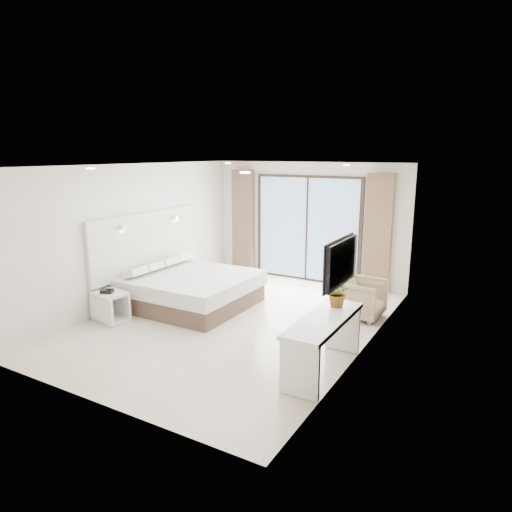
{
  "coord_description": "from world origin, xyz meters",
  "views": [
    {
      "loc": [
        4.09,
        -6.41,
        2.91
      ],
      "look_at": [
        0.18,
        0.4,
        1.12
      ],
      "focal_mm": 32.0,
      "sensor_mm": 36.0,
      "label": 1
    }
  ],
  "objects_px": {
    "bed": "(191,289)",
    "nightstand": "(110,306)",
    "console_desk": "(324,332)",
    "armchair": "(361,297)"
  },
  "relations": [
    {
      "from": "nightstand",
      "to": "console_desk",
      "type": "height_order",
      "value": "console_desk"
    },
    {
      "from": "nightstand",
      "to": "armchair",
      "type": "bearing_deg",
      "value": 41.63
    },
    {
      "from": "bed",
      "to": "armchair",
      "type": "relative_size",
      "value": 2.86
    },
    {
      "from": "bed",
      "to": "nightstand",
      "type": "bearing_deg",
      "value": -117.92
    },
    {
      "from": "bed",
      "to": "console_desk",
      "type": "height_order",
      "value": "console_desk"
    },
    {
      "from": "console_desk",
      "to": "nightstand",
      "type": "bearing_deg",
      "value": -179.18
    },
    {
      "from": "bed",
      "to": "nightstand",
      "type": "height_order",
      "value": "bed"
    },
    {
      "from": "console_desk",
      "to": "armchair",
      "type": "xyz_separation_m",
      "value": [
        -0.19,
        2.31,
        -0.18
      ]
    },
    {
      "from": "bed",
      "to": "nightstand",
      "type": "distance_m",
      "value": 1.54
    },
    {
      "from": "nightstand",
      "to": "bed",
      "type": "bearing_deg",
      "value": 71.67
    }
  ]
}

